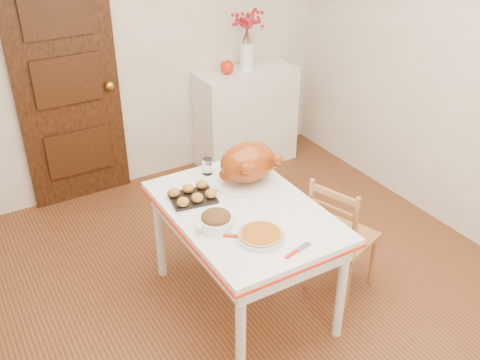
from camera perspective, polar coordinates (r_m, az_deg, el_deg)
floor at (r=3.98m, az=2.82°, el=-11.54°), size 3.50×4.00×0.00m
wall_back at (r=4.97m, az=-9.89°, el=13.35°), size 3.50×0.00×2.50m
wall_right at (r=4.45m, az=22.75°, el=9.49°), size 0.00×4.00×2.50m
door_back at (r=4.81m, az=-17.34°, el=9.13°), size 0.85×0.06×2.06m
sideboard at (r=5.42m, az=0.60°, el=6.48°), size 0.95×0.42×0.95m
kitchen_table at (r=3.66m, az=0.40°, el=-7.99°), size 0.88×1.28×0.77m
chair_oak at (r=3.84m, az=10.52°, el=-5.54°), size 0.49×0.49×0.88m
berry_vase at (r=5.17m, az=0.70°, el=14.02°), size 0.27×0.27×0.53m
apple at (r=5.13m, az=-1.34°, el=11.55°), size 0.13×0.13×0.13m
turkey_platter at (r=3.64m, az=0.83°, el=1.62°), size 0.53×0.47×0.29m
pumpkin_pie at (r=3.17m, az=2.15°, el=-5.65°), size 0.30×0.30×0.06m
stuffing_dish at (r=3.25m, az=-2.46°, el=-4.16°), size 0.27×0.22×0.10m
rolls_tray at (r=3.53m, az=-4.91°, el=-1.46°), size 0.31×0.26×0.08m
pie_server at (r=3.10m, az=5.98°, el=-7.20°), size 0.20×0.10×0.01m
carving_knife at (r=3.19m, az=0.51°, el=-5.85°), size 0.24×0.19×0.01m
drinking_glass at (r=3.80m, az=-3.40°, el=1.42°), size 0.08×0.08×0.12m
shaker_pair at (r=3.93m, az=0.38°, el=2.33°), size 0.10×0.06×0.09m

